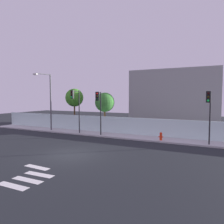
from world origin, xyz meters
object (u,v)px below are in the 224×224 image
Objects in this scene: fire_hydrant at (161,136)px; roadside_tree_leftmost at (74,98)px; traffic_light_right at (99,104)px; roadside_tree_midleft at (105,102)px; traffic_light_center at (209,106)px; traffic_light_left at (76,102)px; street_lamp_curbside at (49,97)px.

roadside_tree_leftmost is (-12.56, 3.56, 3.55)m from fire_hydrant.
traffic_light_right is 0.86× the size of roadside_tree_leftmost.
traffic_light_right is 7.05m from fire_hydrant.
traffic_light_right is 4.44m from roadside_tree_midleft.
roadside_tree_leftmost is (-16.66, 4.35, 0.63)m from traffic_light_center.
traffic_light_left is 3.02m from traffic_light_right.
traffic_light_left is 13.51m from traffic_light_center.
traffic_light_left is at bearing 178.85° from traffic_light_center.
street_lamp_curbside is (-7.33, 0.53, 0.70)m from traffic_light_right.
street_lamp_curbside is at bearing 175.85° from traffic_light_right.
traffic_light_left is 0.71× the size of street_lamp_curbside.
roadside_tree_midleft is (1.44, 4.08, -0.10)m from traffic_light_left.
roadside_tree_midleft reaches higher than traffic_light_right.
traffic_light_right is 6.13× the size of fire_hydrant.
traffic_light_right is at bearing -174.68° from fire_hydrant.
roadside_tree_leftmost reaches higher than traffic_light_left.
fire_hydrant is at bearing -24.12° from roadside_tree_midleft.
roadside_tree_leftmost is 4.64m from roadside_tree_midleft.
street_lamp_curbside is 1.43× the size of roadside_tree_midleft.
street_lamp_curbside is at bearing 177.67° from traffic_light_center.
roadside_tree_midleft is (-1.57, 4.15, 0.03)m from traffic_light_right.
traffic_light_center is 0.66× the size of street_lamp_curbside.
street_lamp_curbside reaches higher than traffic_light_left.
traffic_light_center is 0.85× the size of roadside_tree_leftmost.
street_lamp_curbside is (-17.82, 0.73, 0.74)m from traffic_light_center.
roadside_tree_leftmost is (-3.16, 4.08, 0.46)m from traffic_light_left.
traffic_light_left reaches higher than traffic_light_center.
traffic_light_center is at bearing -1.15° from traffic_light_left.
traffic_light_left reaches higher than roadside_tree_midleft.
traffic_light_left is at bearing -109.49° from roadside_tree_midleft.
roadside_tree_midleft reaches higher than traffic_light_center.
traffic_light_left is 9.90m from fire_hydrant.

